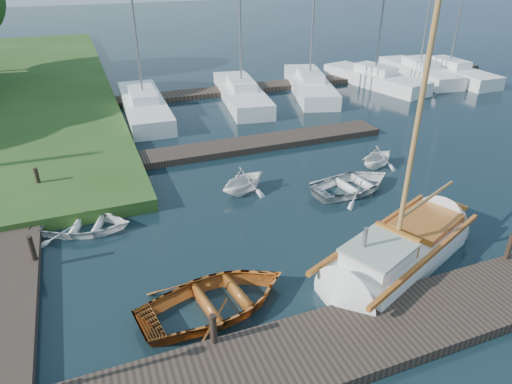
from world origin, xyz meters
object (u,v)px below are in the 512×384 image
object	(u,v)px
tender_c	(353,182)
marina_boat_6	(419,71)
mooring_post_3	(509,247)
marina_boat_7	(449,70)
mooring_post_2	(380,283)
marina_boat_2	(241,92)
sailboat	(401,251)
marina_boat_3	(310,84)
tender_d	(378,155)
marina_boat_5	(375,77)
mooring_post_4	(32,248)
dinghy	(216,297)
marina_boat_0	(144,104)
tender_b	(244,178)
mooring_post_1	(213,329)
mooring_post_5	(37,178)
tender_a	(82,222)

from	to	relation	value
tender_c	marina_boat_6	xyz separation A→B (m)	(14.17, 13.70, 0.20)
mooring_post_3	marina_boat_7	size ratio (longest dim) A/B	0.07
mooring_post_2	marina_boat_6	xyz separation A→B (m)	(17.09, 19.58, -0.13)
mooring_post_2	marina_boat_2	world-z (taller)	marina_boat_2
sailboat	marina_boat_6	bearing A→B (deg)	26.73
marina_boat_2	marina_boat_3	size ratio (longest dim) A/B	1.14
tender_d	marina_boat_2	xyz separation A→B (m)	(-2.23, 11.40, 0.05)
marina_boat_5	marina_boat_6	world-z (taller)	marina_boat_5
mooring_post_4	tender_d	world-z (taller)	mooring_post_4
dinghy	marina_boat_0	world-z (taller)	marina_boat_0
dinghy	marina_boat_7	world-z (taller)	marina_boat_7
tender_b	marina_boat_2	bearing A→B (deg)	-45.51
marina_boat_5	mooring_post_1	bearing A→B (deg)	124.32
mooring_post_1	tender_b	distance (m)	8.10
mooring_post_5	tender_b	xyz separation A→B (m)	(7.41, -2.65, -0.12)
marina_boat_6	mooring_post_1	bearing A→B (deg)	137.67
mooring_post_4	sailboat	world-z (taller)	sailboat
mooring_post_2	tender_b	distance (m)	7.43
mooring_post_3	marina_boat_7	xyz separation A→B (m)	(14.68, 18.83, -0.13)
mooring_post_5	marina_boat_7	bearing A→B (deg)	17.70
mooring_post_2	marina_boat_3	distance (m)	20.73
mooring_post_3	marina_boat_5	world-z (taller)	marina_boat_5
tender_d	mooring_post_4	bearing A→B (deg)	77.87
tender_c	marina_boat_5	xyz separation A→B (m)	(9.96, 13.17, 0.21)
marina_boat_3	mooring_post_5	bearing A→B (deg)	136.15
mooring_post_3	tender_a	bearing A→B (deg)	150.14
marina_boat_2	marina_boat_3	bearing A→B (deg)	-78.33
marina_boat_2	marina_boat_5	xyz separation A→B (m)	(9.95, 0.17, -0.00)
tender_a	tender_c	distance (m)	10.06
mooring_post_5	marina_boat_7	xyz separation A→B (m)	(27.68, 8.83, -0.13)
mooring_post_4	mooring_post_2	bearing A→B (deg)	-30.47
marina_boat_0	marina_boat_3	world-z (taller)	marina_boat_0
mooring_post_4	dinghy	xyz separation A→B (m)	(4.46, -3.67, -0.28)
mooring_post_5	marina_boat_5	distance (m)	23.22
dinghy	marina_boat_0	distance (m)	17.18
tender_c	marina_boat_7	world-z (taller)	marina_boat_7
mooring_post_3	tender_d	size ratio (longest dim) A/B	0.40
tender_a	marina_boat_5	bearing A→B (deg)	-37.89
mooring_post_4	marina_boat_0	world-z (taller)	marina_boat_0
mooring_post_5	marina_boat_6	bearing A→B (deg)	20.54
tender_b	tender_d	world-z (taller)	tender_b
tender_c	marina_boat_3	distance (m)	14.19
mooring_post_2	tender_d	world-z (taller)	mooring_post_2
tender_d	marina_boat_7	size ratio (longest dim) A/B	0.18
marina_boat_6	marina_boat_7	world-z (taller)	marina_boat_7
mooring_post_5	dinghy	xyz separation A→B (m)	(4.46, -8.67, -0.28)
mooring_post_4	tender_b	size ratio (longest dim) A/B	0.36
mooring_post_1	sailboat	world-z (taller)	sailboat
sailboat	marina_boat_3	bearing A→B (deg)	47.88
mooring_post_3	mooring_post_2	bearing A→B (deg)	180.00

